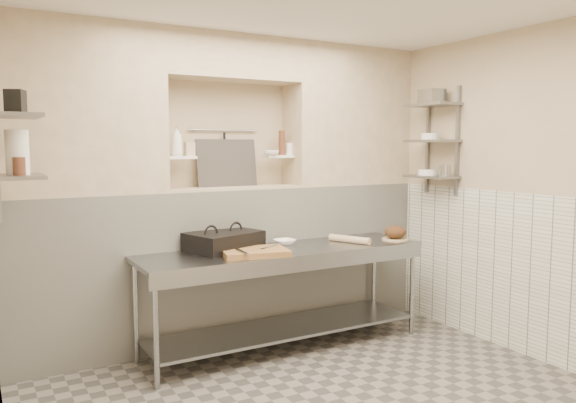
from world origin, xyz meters
TOP-DOWN VIEW (x-y plane):
  - wall_right at (2.05, 0.00)m, footprint 0.10×3.90m
  - wall_back at (0.00, 2.00)m, footprint 4.00×0.10m
  - backwall_lower at (0.00, 1.75)m, footprint 4.00×0.40m
  - alcove_sill at (0.00, 1.75)m, footprint 1.30×0.40m
  - backwall_pillar_left at (-1.33, 1.75)m, footprint 1.35×0.40m
  - backwall_pillar_right at (1.33, 1.75)m, footprint 1.35×0.40m
  - backwall_header at (0.00, 1.75)m, footprint 1.30×0.40m
  - wainscot_left at (-1.99, 0.00)m, footprint 0.02×3.90m
  - wainscot_right at (1.99, 0.00)m, footprint 0.02×3.90m
  - alcove_shelf_left at (-0.50, 1.75)m, footprint 0.28×0.16m
  - alcove_shelf_right at (0.50, 1.75)m, footprint 0.28×0.16m
  - utensil_rail at (0.00, 1.92)m, footprint 0.70×0.02m
  - hanging_steel at (0.00, 1.90)m, footprint 0.02×0.02m
  - splash_panel at (0.00, 1.85)m, footprint 0.60×0.08m
  - wall_shelf_left_lower at (-1.84, 1.05)m, footprint 0.30×0.50m
  - wall_shelf_left_upper at (-1.84, 1.05)m, footprint 0.30×0.50m
  - shelf_rail_right_a at (1.98, 1.25)m, footprint 0.03×0.03m
  - shelf_rail_right_b at (1.98, 0.85)m, footprint 0.03×0.03m
  - wall_shelf_right_lower at (1.84, 1.05)m, footprint 0.30×0.50m
  - wall_shelf_right_mid at (1.84, 1.05)m, footprint 0.30×0.50m
  - wall_shelf_right_upper at (1.84, 1.05)m, footprint 0.30×0.50m
  - prep_table at (0.25, 1.18)m, footprint 2.60×0.70m
  - panini_press at (-0.24, 1.38)m, footprint 0.70×0.59m
  - cutting_board at (-0.10, 1.07)m, footprint 0.61×0.48m
  - knife_blade at (0.05, 1.09)m, footprint 0.24×0.14m
  - tongs at (-0.25, 0.98)m, footprint 0.03×0.24m
  - mixing_bowl at (0.36, 1.38)m, footprint 0.20×0.20m
  - rolling_pin at (0.94, 1.16)m, footprint 0.23×0.42m
  - bread_board at (1.41, 1.07)m, footprint 0.26×0.26m
  - bread_loaf at (1.41, 1.07)m, footprint 0.21×0.21m
  - bottle_soap at (-0.53, 1.73)m, footprint 0.12×0.12m
  - jar_alcove at (-0.40, 1.75)m, footprint 0.08×0.08m
  - bowl_alcove at (0.39, 1.69)m, footprint 0.18×0.18m
  - condiment_a at (0.54, 1.75)m, footprint 0.06×0.06m
  - condiment_b at (0.54, 1.74)m, footprint 0.06×0.06m
  - condiment_c at (0.63, 1.75)m, footprint 0.07×0.07m
  - jug_left at (-1.84, 1.09)m, footprint 0.15×0.15m
  - jar_left at (-1.84, 0.98)m, footprint 0.08×0.08m
  - box_left_upper at (-1.84, 1.04)m, footprint 0.15×0.15m
  - bowl_right at (1.84, 1.10)m, footprint 0.19×0.19m
  - canister_right at (1.84, 0.87)m, footprint 0.11×0.11m
  - bowl_right_mid at (1.84, 1.08)m, footprint 0.17×0.17m
  - basket_right at (1.84, 1.07)m, footprint 0.19×0.23m

SIDE VIEW (x-z plane):
  - prep_table at x=0.25m, z-range 0.19..1.09m
  - backwall_lower at x=0.00m, z-range 0.00..1.40m
  - wainscot_left at x=-1.99m, z-range 0.00..1.40m
  - wainscot_right at x=1.99m, z-range 0.00..1.40m
  - bread_board at x=1.41m, z-range 0.90..0.91m
  - mixing_bowl at x=0.36m, z-range 0.90..0.95m
  - cutting_board at x=-0.10m, z-range 0.90..0.95m
  - rolling_pin at x=0.94m, z-range 0.90..0.96m
  - knife_blade at x=0.05m, z-range 0.95..0.95m
  - tongs at x=-0.25m, z-range 0.95..0.97m
  - bread_loaf at x=1.41m, z-range 0.91..1.04m
  - panini_press at x=-0.24m, z-range 0.90..1.06m
  - wall_right at x=2.05m, z-range 0.00..2.80m
  - wall_back at x=0.00m, z-range 0.00..2.80m
  - alcove_sill at x=0.00m, z-range 1.40..1.42m
  - wall_shelf_right_lower at x=1.84m, z-range 1.49..1.51m
  - bowl_right at x=1.84m, z-range 1.51..1.57m
  - canister_right at x=1.84m, z-range 1.51..1.62m
  - wall_shelf_left_lower at x=-1.84m, z-range 1.59..1.61m
  - splash_panel at x=0.00m, z-range 1.42..1.86m
  - jar_left at x=-1.84m, z-range 1.61..1.73m
  - alcove_shelf_left at x=-0.50m, z-range 1.69..1.71m
  - alcove_shelf_right at x=0.50m, z-range 1.69..1.71m
  - bowl_alcove at x=0.39m, z-range 1.71..1.76m
  - jug_left at x=-1.84m, z-range 1.61..1.91m
  - condiment_c at x=0.63m, z-range 1.71..1.83m
  - jar_alcove at x=-0.40m, z-range 1.71..1.84m
  - hanging_steel at x=0.00m, z-range 1.63..1.93m
  - condiment_a at x=0.54m, z-range 1.71..1.95m
  - condiment_b at x=0.54m, z-range 1.71..1.95m
  - bottle_soap at x=-0.53m, z-range 1.71..1.98m
  - shelf_rail_right_a at x=1.98m, z-range 1.33..2.38m
  - shelf_rail_right_b at x=1.98m, z-range 1.33..2.38m
  - wall_shelf_right_mid at x=1.84m, z-range 1.84..1.86m
  - bowl_right_mid at x=1.84m, z-range 1.86..1.93m
  - utensil_rail at x=0.00m, z-range 1.94..1.96m
  - wall_shelf_left_upper at x=-1.84m, z-range 1.99..2.01m
  - box_left_upper at x=-1.84m, z-range 2.01..2.17m
  - backwall_pillar_left at x=-1.33m, z-range 1.40..2.80m
  - backwall_pillar_right at x=1.33m, z-range 1.40..2.80m
  - wall_shelf_right_upper at x=1.84m, z-range 2.19..2.21m
  - basket_right at x=1.84m, z-range 2.21..2.35m
  - backwall_header at x=0.00m, z-range 2.40..2.80m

